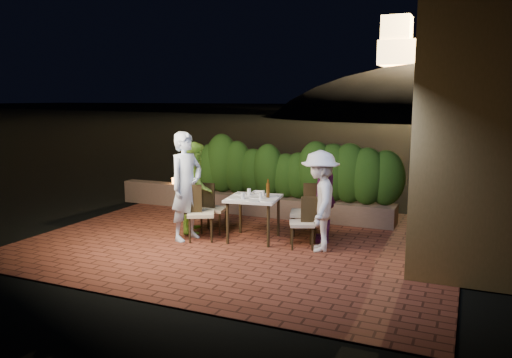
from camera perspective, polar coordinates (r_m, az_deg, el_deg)
The scene contains 32 objects.
ground at distance 8.37m, azimuth -2.56°, elevation -7.75°, with size 400.00×400.00×0.00m, color black.
terrace_floor at distance 8.81m, azimuth -1.13°, elevation -7.22°, with size 7.00×6.00×0.15m, color brown.
building_wall at distance 9.18m, azimuth 24.26°, elevation 8.92°, with size 1.60×5.00×5.00m, color olive.
window_pane at distance 8.72m, azimuth 18.92°, elevation 5.97°, with size 0.08×1.00×1.40m, color black.
window_frame at distance 8.72m, azimuth 18.86°, elevation 5.97°, with size 0.06×1.15×1.55m, color black.
planter at distance 10.29m, azimuth 4.07°, elevation -3.26°, with size 4.20×0.55×0.40m, color brown.
hedge at distance 10.16m, azimuth 4.12°, elevation 0.88°, with size 4.00×0.70×1.10m, color #1B3B10, non-canonical shape.
parapet at distance 11.60m, azimuth -10.04°, elevation -1.70°, with size 2.20×0.30×0.50m, color brown.
hill at distance 67.51m, azimuth 22.10°, elevation 3.10°, with size 52.00×40.00×22.00m, color black.
fortress at distance 67.68m, azimuth 22.87°, elevation 15.39°, with size 26.00×8.00×8.00m, color #FFCC7A, non-canonical shape.
dining_table at distance 8.59m, azimuth -0.27°, elevation -4.54°, with size 0.85×0.85×0.75m, color white, non-canonical shape.
plate_nw at distance 8.42m, azimuth -2.58°, elevation -2.18°, with size 0.23×0.23×0.01m, color white.
plate_sw at distance 8.79m, azimuth -1.82°, elevation -1.69°, with size 0.23×0.23×0.01m, color white.
plate_ne at distance 8.20m, azimuth 1.23°, elevation -2.49°, with size 0.24×0.24×0.01m, color white.
plate_se at distance 8.62m, azimuth 1.96°, elevation -1.92°, with size 0.20×0.20×0.01m, color white.
plate_centre at distance 8.49m, azimuth -0.34°, elevation -2.08°, with size 0.21×0.21×0.01m, color white.
plate_front at distance 8.20m, azimuth -0.33°, elevation -2.49°, with size 0.22×0.22×0.01m, color white.
glass_nw at distance 8.37m, azimuth -1.54°, elevation -1.91°, with size 0.07×0.07×0.11m, color silver.
glass_sw at distance 8.69m, azimuth -0.80°, elevation -1.47°, with size 0.07×0.07×0.11m, color silver.
glass_ne at distance 8.38m, azimuth 0.53°, elevation -1.92°, with size 0.06×0.06×0.10m, color silver.
glass_se at distance 8.59m, azimuth 0.82°, elevation -1.64°, with size 0.06×0.06×0.10m, color silver.
beer_bottle at distance 8.46m, azimuth 1.38°, elevation -1.06°, with size 0.06×0.06×0.32m, color #4C2C0C, non-canonical shape.
bowl at distance 8.81m, azimuth 0.20°, elevation -1.55°, with size 0.19×0.19×0.05m, color white.
chair_left_front at distance 8.63m, azimuth -6.33°, elevation -3.82°, with size 0.45×0.45×0.97m, color black, non-canonical shape.
chair_left_back at distance 9.08m, azimuth -4.87°, elevation -3.32°, with size 0.42×0.42×0.91m, color black, non-canonical shape.
chair_right_front at distance 8.18m, azimuth 5.27°, elevation -4.95°, with size 0.39×0.39×0.85m, color black, non-canonical shape.
chair_right_back at distance 8.59m, azimuth 5.54°, elevation -3.75°, with size 0.46×0.46×1.00m, color black, non-canonical shape.
diner_blue at distance 8.60m, azimuth -7.96°, elevation -0.83°, with size 0.68×0.45×1.87m, color silver.
diner_green at distance 9.13m, azimuth -6.91°, elevation -0.92°, with size 0.80×0.62×1.65m, color #99E146.
diner_white at distance 7.99m, azimuth 7.31°, elevation -2.51°, with size 1.04×0.60×1.61m, color white.
diner_purple at distance 8.50m, azimuth 7.85°, elevation -2.16°, with size 0.88×0.37×1.51m, color #6F256E.
parapet_lamp at distance 11.45m, azimuth -9.34°, elevation -0.20°, with size 0.10×0.10×0.14m, color orange.
Camera 1 is at (3.52, -7.18, 2.42)m, focal length 35.00 mm.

